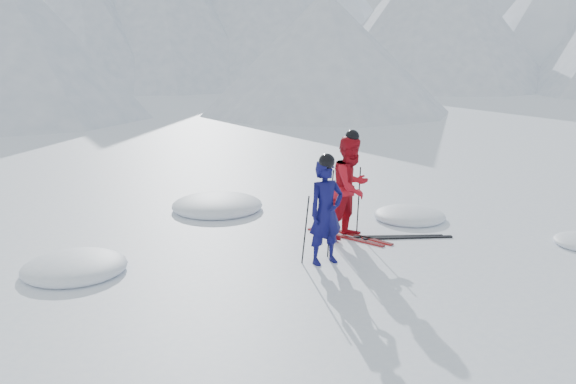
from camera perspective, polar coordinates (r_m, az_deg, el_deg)
ground at (r=11.35m, az=9.90°, el=-4.73°), size 160.00×160.00×0.00m
skier_blue at (r=9.95m, az=3.57°, el=-1.92°), size 0.64×0.42×1.73m
skier_red at (r=11.35m, az=5.92°, el=0.45°), size 1.11×0.98×1.93m
pole_blue_left at (r=9.99m, az=1.64°, el=-3.56°), size 0.12×0.08×1.15m
pole_blue_right at (r=10.37m, az=3.91°, el=-2.96°), size 0.12×0.07×1.15m
pole_red_left at (r=11.45m, az=3.93°, el=-1.05°), size 0.13×0.10×1.28m
pole_red_right at (r=11.71m, az=6.62°, el=-0.78°), size 0.13×0.09×1.28m
ski_worn_left at (r=11.53m, az=5.33°, el=-4.22°), size 0.65×1.63×0.03m
ski_worn_right at (r=11.66m, az=6.28°, el=-4.03°), size 0.54×1.66×0.03m
ski_loose_a at (r=11.70m, az=10.28°, el=-4.10°), size 1.54×0.88×0.03m
ski_loose_b at (r=11.66m, az=11.14°, el=-4.21°), size 1.57×0.83×0.03m
snow_lumps at (r=12.17m, az=-3.27°, el=-3.30°), size 9.63×7.27×0.44m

